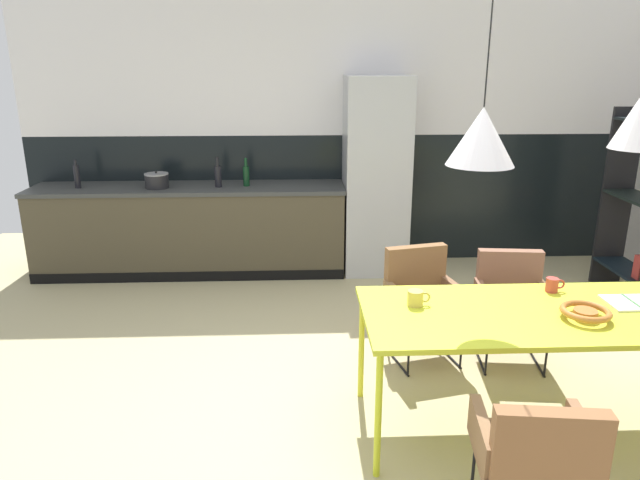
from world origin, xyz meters
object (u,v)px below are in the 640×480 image
object	(u,v)px
refrigerator_column	(376,177)
fruit_bowl	(586,312)
dining_table	(539,318)
cooking_pot	(157,181)
mug_short_terracotta	(416,298)
bottle_vinegar_dark	(77,176)
armchair_facing_counter	(538,450)
open_book	(633,303)
bottle_oil_tall	(246,175)
pendant_lamp_over_table_near	(482,136)
bottle_wine_green	(218,175)
armchair_far_side	(512,294)
armchair_corner_seat	(421,291)
mug_tall_blue	(553,285)

from	to	relation	value
refrigerator_column	fruit_bowl	bearing A→B (deg)	-75.49
dining_table	cooking_pot	size ratio (longest dim) A/B	8.57
mug_short_terracotta	bottle_vinegar_dark	bearing A→B (deg)	136.74
armchair_facing_counter	open_book	xyz separation A→B (m)	(0.91, 0.94, 0.25)
bottle_oil_tall	pendant_lamp_over_table_near	world-z (taller)	pendant_lamp_over_table_near
mug_short_terracotta	pendant_lamp_over_table_near	distance (m)	0.96
fruit_bowl	bottle_wine_green	xyz separation A→B (m)	(-2.31, 2.84, 0.22)
refrigerator_column	dining_table	xyz separation A→B (m)	(0.55, -2.78, -0.27)
armchair_far_side	pendant_lamp_over_table_near	xyz separation A→B (m)	(-0.57, -0.80, 1.22)
armchair_far_side	cooking_pot	size ratio (longest dim) A/B	3.41
cooking_pot	open_book	bearing A→B (deg)	-38.89
mug_short_terracotta	open_book	bearing A→B (deg)	-1.65
open_book	bottle_oil_tall	distance (m)	3.63
dining_table	bottle_wine_green	size ratio (longest dim) A/B	6.68
dining_table	fruit_bowl	xyz separation A→B (m)	(0.20, -0.10, 0.08)
pendant_lamp_over_table_near	refrigerator_column	bearing A→B (deg)	93.16
armchair_far_side	armchair_corner_seat	bearing A→B (deg)	-0.05
armchair_facing_counter	open_book	world-z (taller)	armchair_facing_counter
cooking_pot	pendant_lamp_over_table_near	world-z (taller)	pendant_lamp_over_table_near
armchair_far_side	pendant_lamp_over_table_near	bearing A→B (deg)	60.89
cooking_pot	bottle_wine_green	bearing A→B (deg)	1.69
dining_table	bottle_wine_green	xyz separation A→B (m)	(-2.11, 2.74, 0.30)
cooking_pot	armchair_far_side	bearing A→B (deg)	-33.03
dining_table	fruit_bowl	size ratio (longest dim) A/B	7.42
armchair_corner_seat	mug_tall_blue	xyz separation A→B (m)	(0.65, -0.64, 0.29)
fruit_bowl	mug_tall_blue	distance (m)	0.39
armchair_facing_counter	armchair_far_side	size ratio (longest dim) A/B	0.98
refrigerator_column	bottle_vinegar_dark	size ratio (longest dim) A/B	7.02
fruit_bowl	mug_short_terracotta	xyz separation A→B (m)	(-0.88, 0.22, 0.01)
armchair_facing_counter	armchair_far_side	bearing A→B (deg)	80.46
armchair_facing_counter	armchair_corner_seat	bearing A→B (deg)	101.03
pendant_lamp_over_table_near	armchair_facing_counter	bearing A→B (deg)	-86.41
bottle_oil_tall	refrigerator_column	bearing A→B (deg)	0.30
armchair_facing_counter	mug_short_terracotta	size ratio (longest dim) A/B	5.88
bottle_wine_green	bottle_vinegar_dark	xyz separation A→B (m)	(-1.37, 0.01, 0.00)
mug_short_terracotta	mug_tall_blue	world-z (taller)	mug_short_terracotta
armchair_far_side	bottle_vinegar_dark	distance (m)	4.15
open_book	bottle_wine_green	distance (m)	3.78
armchair_far_side	fruit_bowl	size ratio (longest dim) A/B	2.95
armchair_far_side	bottle_wine_green	bearing A→B (deg)	-33.27
refrigerator_column	cooking_pot	size ratio (longest dim) A/B	8.47
refrigerator_column	mug_tall_blue	xyz separation A→B (m)	(0.74, -2.50, -0.18)
bottle_wine_green	bottle_oil_tall	xyz separation A→B (m)	(0.27, 0.04, -0.01)
cooking_pot	pendant_lamp_over_table_near	distance (m)	3.61
armchair_facing_counter	open_book	distance (m)	1.33
armchair_corner_seat	pendant_lamp_over_table_near	xyz separation A→B (m)	(0.06, -0.87, 1.21)
armchair_facing_counter	armchair_far_side	world-z (taller)	armchair_far_side
cooking_pot	bottle_oil_tall	distance (m)	0.87
armchair_far_side	bottle_vinegar_dark	size ratio (longest dim) A/B	2.82
refrigerator_column	armchair_facing_counter	distance (m)	3.68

